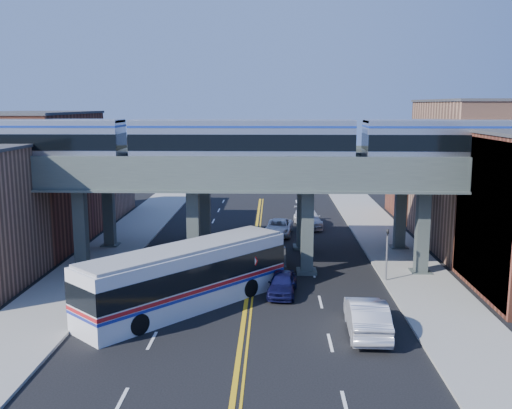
# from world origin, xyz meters

# --- Properties ---
(ground) EXTENTS (120.00, 120.00, 0.00)m
(ground) POSITION_xyz_m (0.00, 0.00, 0.00)
(ground) COLOR black
(ground) RESTS_ON ground
(sidewalk_west) EXTENTS (5.00, 70.00, 0.16)m
(sidewalk_west) POSITION_xyz_m (-11.50, 10.00, 0.08)
(sidewalk_west) COLOR gray
(sidewalk_west) RESTS_ON ground
(sidewalk_east) EXTENTS (5.00, 70.00, 0.16)m
(sidewalk_east) POSITION_xyz_m (11.50, 10.00, 0.08)
(sidewalk_east) COLOR gray
(sidewalk_east) RESTS_ON ground
(building_west_b) EXTENTS (8.00, 14.00, 11.00)m
(building_west_b) POSITION_xyz_m (-18.50, 16.00, 5.50)
(building_west_b) COLOR brown
(building_west_b) RESTS_ON ground
(building_west_c) EXTENTS (8.00, 10.00, 8.00)m
(building_west_c) POSITION_xyz_m (-18.50, 29.00, 4.00)
(building_west_c) COLOR #93634C
(building_west_c) RESTS_ON ground
(building_east_b) EXTENTS (8.00, 14.00, 12.00)m
(building_east_b) POSITION_xyz_m (18.50, 16.00, 6.00)
(building_east_b) COLOR #93634C
(building_east_b) RESTS_ON ground
(building_east_c) EXTENTS (8.00, 10.00, 9.00)m
(building_east_c) POSITION_xyz_m (18.50, 29.00, 4.50)
(building_east_c) COLOR brown
(building_east_c) RESTS_ON ground
(mural_panel) EXTENTS (0.10, 9.50, 9.50)m
(mural_panel) POSITION_xyz_m (14.55, 4.00, 4.75)
(mural_panel) COLOR teal
(mural_panel) RESTS_ON ground
(elevated_viaduct_near) EXTENTS (52.00, 3.60, 7.40)m
(elevated_viaduct_near) POSITION_xyz_m (0.00, 8.00, 6.47)
(elevated_viaduct_near) COLOR #3F4A46
(elevated_viaduct_near) RESTS_ON ground
(elevated_viaduct_far) EXTENTS (52.00, 3.60, 7.40)m
(elevated_viaduct_far) POSITION_xyz_m (0.00, 15.00, 6.47)
(elevated_viaduct_far) COLOR #3F4A46
(elevated_viaduct_far) RESTS_ON ground
(transit_train) EXTENTS (46.88, 2.94, 3.42)m
(transit_train) POSITION_xyz_m (-0.52, 8.00, 9.25)
(transit_train) COLOR black
(transit_train) RESTS_ON elevated_viaduct_near
(stop_sign) EXTENTS (0.76, 0.09, 2.63)m
(stop_sign) POSITION_xyz_m (0.30, 3.00, 1.76)
(stop_sign) COLOR slate
(stop_sign) RESTS_ON ground
(traffic_signal) EXTENTS (0.15, 0.18, 4.10)m
(traffic_signal) POSITION_xyz_m (9.20, 6.00, 2.30)
(traffic_signal) COLOR slate
(traffic_signal) RESTS_ON ground
(transit_bus) EXTENTS (11.46, 12.19, 3.53)m
(transit_bus) POSITION_xyz_m (-3.41, 0.91, 1.82)
(transit_bus) COLOR silver
(transit_bus) RESTS_ON ground
(car_lane_a) EXTENTS (2.08, 4.34, 1.43)m
(car_lane_a) POSITION_xyz_m (2.20, 3.37, 0.71)
(car_lane_a) COLOR #10113D
(car_lane_a) RESTS_ON ground
(car_lane_b) EXTENTS (1.56, 4.35, 1.43)m
(car_lane_b) POSITION_xyz_m (1.80, 9.14, 0.71)
(car_lane_b) COLOR #343537
(car_lane_b) RESTS_ON ground
(car_lane_c) EXTENTS (2.85, 5.24, 1.40)m
(car_lane_c) POSITION_xyz_m (2.14, 19.98, 0.70)
(car_lane_c) COLOR white
(car_lane_c) RESTS_ON ground
(car_lane_d) EXTENTS (2.84, 5.87, 1.65)m
(car_lane_d) POSITION_xyz_m (5.00, 23.61, 0.82)
(car_lane_d) COLOR silver
(car_lane_d) RESTS_ON ground
(car_parked_curb) EXTENTS (2.13, 5.64, 1.84)m
(car_parked_curb) POSITION_xyz_m (6.50, -2.70, 0.92)
(car_parked_curb) COLOR silver
(car_parked_curb) RESTS_ON ground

